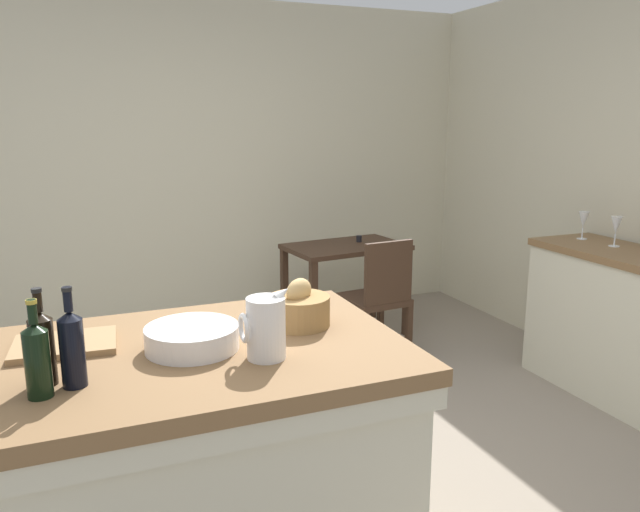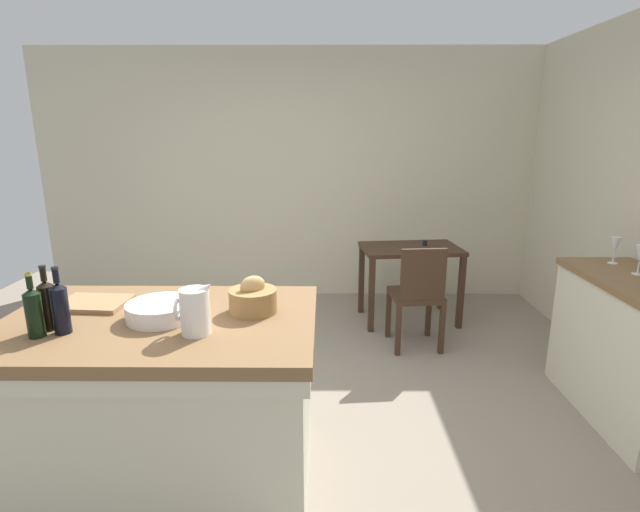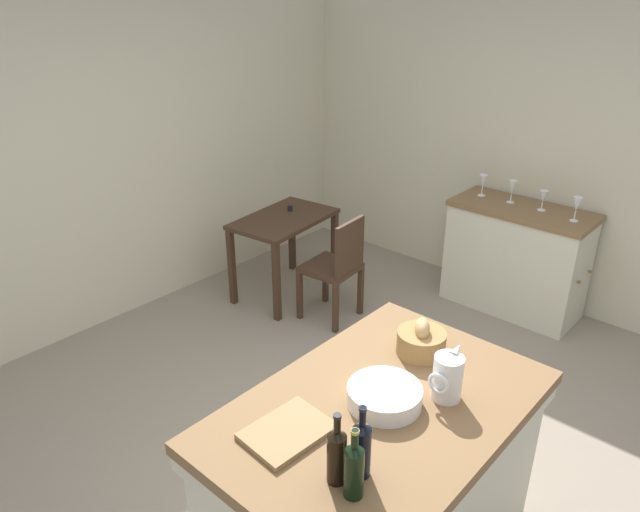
{
  "view_description": "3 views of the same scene",
  "coord_description": "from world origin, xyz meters",
  "views": [
    {
      "loc": [
        -0.78,
        -2.46,
        1.68
      ],
      "look_at": [
        0.48,
        0.64,
        0.93
      ],
      "focal_mm": 34.54,
      "sensor_mm": 36.0,
      "label": 1
    },
    {
      "loc": [
        0.35,
        -2.57,
        1.77
      ],
      "look_at": [
        0.33,
        0.47,
        0.98
      ],
      "focal_mm": 26.91,
      "sensor_mm": 36.0,
      "label": 2
    },
    {
      "loc": [
        -2.13,
        -1.57,
        2.55
      ],
      "look_at": [
        0.26,
        0.56,
        1.05
      ],
      "focal_mm": 33.09,
      "sensor_mm": 36.0,
      "label": 3
    }
  ],
  "objects": [
    {
      "name": "pitcher",
      "position": [
        -0.22,
        -0.6,
        1.0
      ],
      "size": [
        0.17,
        0.13,
        0.25
      ],
      "color": "white",
      "rests_on": "island_table"
    },
    {
      "name": "bread_basket",
      "position": [
        0.0,
        -0.33,
        0.97
      ],
      "size": [
        0.24,
        0.24,
        0.19
      ],
      "color": "olive",
      "rests_on": "island_table"
    },
    {
      "name": "wine_glass_left",
      "position": [
        2.29,
        0.03,
        1.02
      ],
      "size": [
        0.07,
        0.07,
        0.16
      ],
      "color": "white",
      "rests_on": "side_cabinet"
    },
    {
      "name": "wall_back",
      "position": [
        0.0,
        2.6,
        1.3
      ],
      "size": [
        5.32,
        0.12,
        2.6
      ],
      "primitive_type": "cube",
      "color": "beige",
      "rests_on": "ground"
    },
    {
      "name": "wine_bottle_amber",
      "position": [
        -0.89,
        -0.55,
        1.02
      ],
      "size": [
        0.07,
        0.07,
        0.3
      ],
      "color": "black",
      "rests_on": "island_table"
    },
    {
      "name": "cutting_board",
      "position": [
        -0.84,
        -0.25,
        0.91
      ],
      "size": [
        0.36,
        0.28,
        0.02
      ],
      "primitive_type": "cube",
      "rotation": [
        0.0,
        0.0,
        -0.07
      ],
      "color": "#99754C",
      "rests_on": "island_table"
    },
    {
      "name": "wine_glass_middle",
      "position": [
        2.3,
        0.3,
        1.04
      ],
      "size": [
        0.07,
        0.07,
        0.19
      ],
      "color": "white",
      "rests_on": "side_cabinet"
    },
    {
      "name": "wooden_chair",
      "position": [
        1.12,
        1.15,
        0.48
      ],
      "size": [
        0.43,
        0.43,
        0.89
      ],
      "color": "#3D281C",
      "rests_on": "ground"
    },
    {
      "name": "wine_bottle_dark",
      "position": [
        -0.81,
        -0.6,
        1.02
      ],
      "size": [
        0.07,
        0.07,
        0.31
      ],
      "color": "black",
      "rests_on": "island_table"
    },
    {
      "name": "wine_bottle_green",
      "position": [
        -0.9,
        -0.64,
        1.02
      ],
      "size": [
        0.07,
        0.07,
        0.29
      ],
      "color": "black",
      "rests_on": "island_table"
    },
    {
      "name": "wash_bowl",
      "position": [
        -0.43,
        -0.43,
        0.94
      ],
      "size": [
        0.32,
        0.32,
        0.08
      ],
      "primitive_type": "cylinder",
      "color": "white",
      "rests_on": "island_table"
    },
    {
      "name": "wine_glass_far_left",
      "position": [
        2.23,
        -0.25,
        1.04
      ],
      "size": [
        0.07,
        0.07,
        0.19
      ],
      "color": "white",
      "rests_on": "side_cabinet"
    },
    {
      "name": "wine_glass_right",
      "position": [
        2.3,
        0.55,
        1.03
      ],
      "size": [
        0.07,
        0.07,
        0.18
      ],
      "color": "white",
      "rests_on": "side_cabinet"
    },
    {
      "name": "wall_right",
      "position": [
        2.6,
        0.0,
        1.3
      ],
      "size": [
        0.12,
        5.2,
        2.6
      ],
      "primitive_type": "cube",
      "color": "beige",
      "rests_on": "ground"
    },
    {
      "name": "ground_plane",
      "position": [
        0.0,
        0.0,
        0.0
      ],
      "size": [
        6.76,
        6.76,
        0.0
      ],
      "primitive_type": "plane",
      "color": "gray"
    },
    {
      "name": "island_table",
      "position": [
        -0.45,
        -0.42,
        0.48
      ],
      "size": [
        1.51,
        0.99,
        0.9
      ],
      "color": "brown",
      "rests_on": "ground"
    },
    {
      "name": "writing_desk",
      "position": [
        1.17,
        1.78,
        0.61
      ],
      "size": [
        0.96,
        0.66,
        0.77
      ],
      "color": "#3D281C",
      "rests_on": "ground"
    },
    {
      "name": "side_cabinet",
      "position": [
        2.26,
        0.16,
        0.46
      ],
      "size": [
        0.52,
        1.13,
        0.91
      ],
      "color": "brown",
      "rests_on": "ground"
    }
  ]
}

